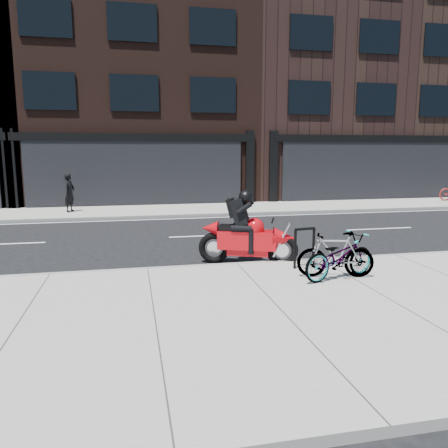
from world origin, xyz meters
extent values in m
plane|color=black|center=(0.00, 0.00, 0.00)|extent=(120.00, 120.00, 0.00)
cube|color=gray|center=(0.00, -5.00, 0.07)|extent=(60.00, 6.00, 0.13)
cube|color=gray|center=(0.00, 7.75, 0.07)|extent=(60.00, 3.50, 0.13)
cube|color=black|center=(-2.00, 14.50, 7.25)|extent=(12.00, 10.00, 14.50)
cube|color=black|center=(10.00, 14.50, 6.25)|extent=(12.00, 10.00, 12.50)
cylinder|color=black|center=(1.12, -2.64, 0.56)|extent=(0.06, 0.06, 0.86)
cylinder|color=black|center=(1.58, -2.56, 0.56)|extent=(0.06, 0.06, 0.86)
cylinder|color=black|center=(1.35, -2.60, 0.99)|extent=(0.47, 0.15, 0.06)
imported|color=gray|center=(1.71, -3.53, 0.58)|extent=(1.83, 1.09, 0.91)
imported|color=gray|center=(1.67, -3.43, 0.59)|extent=(1.60, 0.79, 0.93)
torus|color=black|center=(1.09, -1.90, 0.36)|extent=(0.76, 0.42, 0.75)
torus|color=black|center=(-0.41, -1.31, 0.36)|extent=(0.76, 0.42, 0.75)
cube|color=#BD080F|center=(0.33, -1.60, 0.59)|extent=(1.43, 0.90, 0.43)
cone|color=#BD080F|center=(1.13, -1.91, 0.66)|extent=(0.66, 0.65, 0.50)
sphere|color=#BD080F|center=(0.49, -1.66, 0.89)|extent=(0.45, 0.45, 0.45)
cube|color=black|center=(0.01, -1.48, 0.86)|extent=(0.70, 0.52, 0.14)
cylinder|color=silver|center=(-0.18, -1.18, 0.34)|extent=(0.62, 0.32, 0.10)
cube|color=black|center=(0.16, -1.53, 1.25)|extent=(0.56, 0.54, 0.67)
cube|color=black|center=(-0.01, -1.47, 1.34)|extent=(0.37, 0.41, 0.46)
sphere|color=black|center=(0.29, -1.58, 1.59)|extent=(0.33, 0.33, 0.33)
imported|color=black|center=(-4.81, 7.70, 0.93)|extent=(0.58, 0.69, 1.60)
camera|label=1|loc=(-2.28, -11.28, 2.66)|focal=35.00mm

